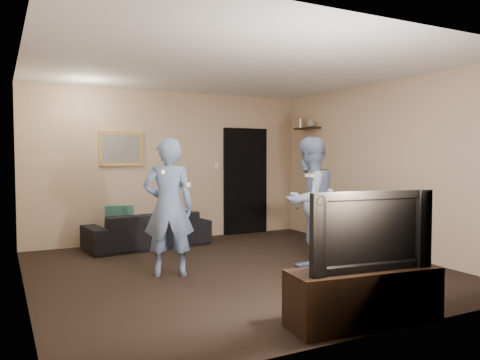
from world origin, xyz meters
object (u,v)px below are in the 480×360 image
wii_player_right (309,201)px  wii_player_left (169,207)px  sofa (148,229)px  tv_console (364,296)px  television (365,230)px

wii_player_right → wii_player_left: bearing=169.6°
sofa → tv_console: 4.34m
sofa → wii_player_right: (1.59, -2.23, 0.58)m
sofa → wii_player_left: wii_player_left is taller
sofa → tv_console: sofa is taller
sofa → television: television is taller
wii_player_left → tv_console: bearing=-67.9°
tv_console → wii_player_left: bearing=119.0°
wii_player_right → television: bearing=-113.5°
tv_console → wii_player_right: (0.89, 2.05, 0.62)m
wii_player_left → wii_player_right: 1.90m
sofa → wii_player_right: wii_player_right is taller
sofa → wii_player_left: size_ratio=1.16×
tv_console → sofa: bearing=106.1°
sofa → television: (0.69, -4.28, 0.55)m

